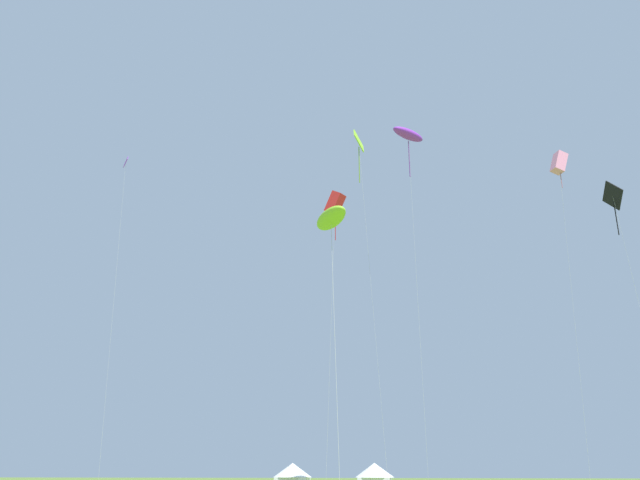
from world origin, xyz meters
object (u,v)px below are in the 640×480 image
object	(u,v)px
kite_purple_diamond	(124,180)
kite_lime_diamond	(359,145)
kite_lime_parafoil	(331,219)
festival_tent_right	(375,475)
kite_pink_box	(559,163)
festival_tent_left	(293,475)
kite_purple_parafoil	(408,135)
kite_black_diamond	(613,199)
kite_red_box	(335,204)

from	to	relation	value
kite_purple_diamond	kite_lime_diamond	world-z (taller)	kite_lime_diamond
kite_purple_diamond	kite_lime_parafoil	xyz separation A→B (m)	(28.20, -34.57, -19.76)
kite_purple_diamond	festival_tent_right	xyz separation A→B (m)	(25.52, 13.16, -30.61)
kite_lime_diamond	kite_pink_box	bearing A→B (deg)	-12.00
kite_lime_diamond	festival_tent_left	size ratio (longest dim) A/B	8.78
kite_lime_parafoil	kite_pink_box	distance (m)	40.34
kite_purple_parafoil	kite_lime_parafoil	world-z (taller)	kite_purple_parafoil
kite_black_diamond	kite_pink_box	distance (m)	6.16
kite_purple_diamond	kite_purple_parafoil	world-z (taller)	kite_purple_diamond
festival_tent_left	kite_pink_box	bearing A→B (deg)	-28.15
kite_lime_parafoil	kite_red_box	size ratio (longest dim) A/B	0.47
kite_black_diamond	kite_lime_diamond	bearing A→B (deg)	166.39
kite_lime_parafoil	festival_tent_right	size ratio (longest dim) A/B	3.04
kite_lime_diamond	festival_tent_left	xyz separation A→B (m)	(-9.22, 11.18, -33.58)
festival_tent_left	festival_tent_right	distance (m)	8.97
kite_black_diamond	festival_tent_right	world-z (taller)	kite_black_diamond
kite_lime_parafoil	kite_pink_box	size ratio (longest dim) A/B	0.42
kite_pink_box	kite_lime_diamond	bearing A→B (deg)	168.00
kite_lime_parafoil	kite_lime_diamond	xyz separation A→B (m)	(-2.43, 36.55, 22.73)
kite_lime_parafoil	festival_tent_right	world-z (taller)	kite_lime_parafoil
kite_purple_diamond	kite_lime_diamond	distance (m)	26.02
kite_purple_parafoil	kite_lime_diamond	size ratio (longest dim) A/B	0.89
kite_lime_parafoil	kite_pink_box	world-z (taller)	kite_pink_box
kite_lime_diamond	kite_red_box	size ratio (longest dim) A/B	1.35
festival_tent_right	kite_lime_parafoil	bearing A→B (deg)	-86.79
kite_lime_diamond	kite_pink_box	xyz separation A→B (m)	(19.37, -4.12, -5.74)
kite_red_box	festival_tent_left	distance (m)	30.54
kite_lime_parafoil	kite_purple_diamond	bearing A→B (deg)	129.21
kite_red_box	kite_purple_diamond	bearing A→B (deg)	172.43
festival_tent_left	kite_purple_diamond	bearing A→B (deg)	-141.51
festival_tent_right	kite_red_box	bearing A→B (deg)	-95.83
kite_red_box	kite_purple_parafoil	bearing A→B (deg)	-8.77
kite_pink_box	kite_black_diamond	bearing A→B (deg)	-21.33
kite_purple_parafoil	kite_pink_box	world-z (taller)	kite_purple_parafoil
kite_purple_diamond	festival_tent_left	bearing A→B (deg)	38.49
kite_purple_diamond	festival_tent_left	size ratio (longest dim) A/B	8.30
kite_lime_diamond	festival_tent_right	world-z (taller)	kite_lime_diamond
kite_purple_diamond	kite_red_box	world-z (taller)	kite_purple_diamond
kite_purple_parafoil	festival_tent_right	size ratio (longest dim) A/B	7.86
festival_tent_right	kite_lime_diamond	bearing A→B (deg)	-88.73
kite_lime_diamond	festival_tent_left	bearing A→B (deg)	129.50
kite_lime_diamond	kite_red_box	distance (m)	10.40
kite_black_diamond	kite_red_box	world-z (taller)	kite_red_box
kite_purple_parafoil	kite_lime_parafoil	size ratio (longest dim) A/B	2.59
kite_purple_parafoil	kite_pink_box	distance (m)	14.47
kite_purple_diamond	kite_lime_parafoil	distance (m)	48.79
kite_lime_diamond	kite_black_diamond	bearing A→B (deg)	-13.61
kite_purple_diamond	festival_tent_left	distance (m)	37.20
kite_pink_box	festival_tent_left	distance (m)	42.74
kite_black_diamond	kite_red_box	xyz separation A→B (m)	(-25.15, 0.47, 1.47)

